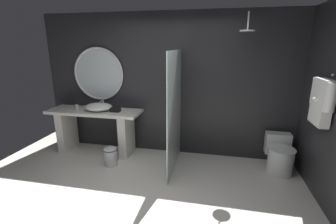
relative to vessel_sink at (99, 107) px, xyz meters
The scene contains 12 objects.
ground_plane 2.18m from the vessel_sink, 51.01° to the right, with size 5.76×5.76×0.00m, color silver.
back_wall_panel 1.36m from the vessel_sink, 15.96° to the left, with size 4.80×0.10×2.60m, color #232326.
vanity_counter 0.40m from the vessel_sink, behind, with size 1.77×0.58×0.84m.
vessel_sink is the anchor object (origin of this frame).
tumbler_cup 0.46m from the vessel_sink, behind, with size 0.07×0.07×0.09m, color silver.
tissue_box 0.35m from the vessel_sink, ahead, with size 0.17×0.12×0.08m, color black.
round_wall_mirror 0.65m from the vessel_sink, 109.17° to the left, with size 1.01×0.04×1.01m.
shower_glass_panel 1.53m from the vessel_sink, 10.81° to the right, with size 0.02×1.19×1.95m, color silver.
rain_shower_head 2.88m from the vessel_sink, ahead, with size 0.22×0.22×0.28m.
hanging_bathrobe 3.55m from the vessel_sink, 11.02° to the right, with size 0.20×0.56×0.66m.
toilet 3.29m from the vessel_sink, ahead, with size 0.42×0.62×0.58m.
waste_bin 0.97m from the vessel_sink, 49.06° to the right, with size 0.22×0.22×0.34m.
Camera 1 is at (0.91, -2.38, 2.02)m, focal length 25.31 mm.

